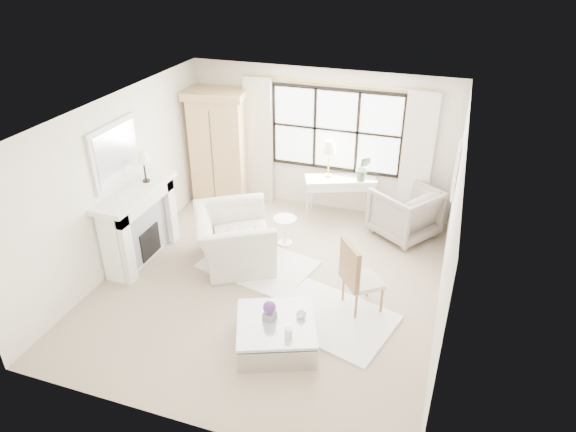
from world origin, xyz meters
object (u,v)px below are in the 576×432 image
armoire (219,147)px  coffee_table (276,334)px  club_armchair (234,238)px  console_table (340,197)px

armoire → coffee_table: size_ratio=1.72×
armoire → club_armchair: (1.15, -1.98, -0.70)m
club_armchair → coffee_table: (1.31, -1.63, -0.26)m
armoire → club_armchair: bearing=-68.6°
armoire → console_table: armoire is taller
console_table → coffee_table: console_table is taller
console_table → club_armchair: (-1.26, -2.05, 0.04)m
armoire → club_armchair: size_ratio=1.65×
console_table → coffee_table: size_ratio=1.06×
console_table → coffee_table: (0.04, -3.68, -0.22)m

